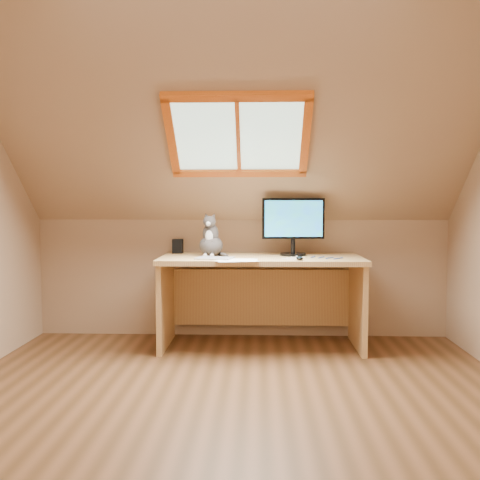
{
  "coord_description": "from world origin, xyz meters",
  "views": [
    {
      "loc": [
        0.15,
        -2.81,
        1.15
      ],
      "look_at": [
        0.01,
        1.0,
        0.88
      ],
      "focal_mm": 40.0,
      "sensor_mm": 36.0,
      "label": 1
    }
  ],
  "objects": [
    {
      "name": "ground",
      "position": [
        0.0,
        0.0,
        0.0
      ],
      "size": [
        3.5,
        3.5,
        0.0
      ],
      "primitive_type": "plane",
      "color": "brown",
      "rests_on": "ground"
    },
    {
      "name": "room_shell",
      "position": [
        0.0,
        -0.09,
        1.43
      ],
      "size": [
        3.52,
        3.52,
        2.41
      ],
      "color": "tan",
      "rests_on": "ground"
    },
    {
      "name": "desk",
      "position": [
        0.17,
        1.45,
        0.5
      ],
      "size": [
        1.58,
        0.69,
        0.72
      ],
      "color": "tan",
      "rests_on": "ground"
    },
    {
      "name": "monitor",
      "position": [
        0.43,
        1.47,
        0.99
      ],
      "size": [
        0.5,
        0.21,
        0.46
      ],
      "color": "black",
      "rests_on": "desk"
    },
    {
      "name": "cat",
      "position": [
        -0.23,
        1.42,
        0.85
      ],
      "size": [
        0.22,
        0.25,
        0.35
      ],
      "color": "#484240",
      "rests_on": "desk"
    },
    {
      "name": "desk_speaker",
      "position": [
        -0.53,
        1.63,
        0.78
      ],
      "size": [
        0.08,
        0.08,
        0.12
      ],
      "primitive_type": "cube",
      "rotation": [
        0.0,
        0.0,
        -0.02
      ],
      "color": "black",
      "rests_on": "desk"
    },
    {
      "name": "graphics_tablet",
      "position": [
        -0.18,
        1.18,
        0.73
      ],
      "size": [
        0.3,
        0.24,
        0.01
      ],
      "primitive_type": "cube",
      "rotation": [
        0.0,
        0.0,
        -0.21
      ],
      "color": "#B2B2B7",
      "rests_on": "desk"
    },
    {
      "name": "mouse",
      "position": [
        0.45,
        1.12,
        0.74
      ],
      "size": [
        0.05,
        0.09,
        0.03
      ],
      "primitive_type": "ellipsoid",
      "rotation": [
        0.0,
        0.0,
        0.0
      ],
      "color": "black",
      "rests_on": "desk"
    },
    {
      "name": "papers",
      "position": [
        0.08,
        1.12,
        0.72
      ],
      "size": [
        0.33,
        0.27,
        0.0
      ],
      "color": "white",
      "rests_on": "desk"
    },
    {
      "name": "cables",
      "position": [
        0.57,
        1.26,
        0.73
      ],
      "size": [
        0.51,
        0.26,
        0.01
      ],
      "color": "silver",
      "rests_on": "desk"
    }
  ]
}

